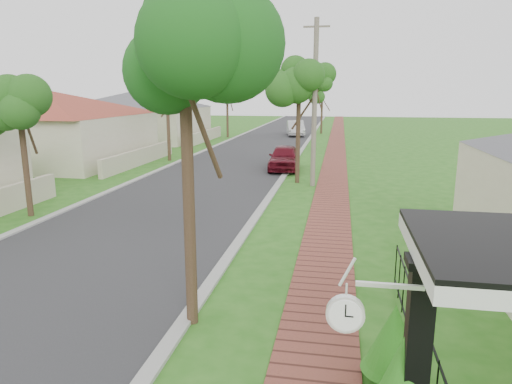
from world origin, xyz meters
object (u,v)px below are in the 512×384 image
Objects in this scene: utility_pole at (315,103)px; parked_car_red at (284,158)px; parked_car_white at (295,128)px; porch_post at (416,364)px; near_tree at (184,64)px; station_clock at (349,311)px.

parked_car_red is at bearing 113.55° from utility_pole.
parked_car_red is at bearing -95.93° from parked_car_white.
near_tree is at bearing 146.31° from porch_post.
utility_pole is (1.90, -4.36, 3.19)m from parked_car_red.
porch_post is 0.41× the size of near_tree.
utility_pole is at bearing 97.85° from porch_post.
porch_post is at bearing -81.67° from parked_car_red.
near_tree is at bearing -97.11° from parked_car_white.
porch_post is at bearing -92.16° from parked_car_white.
porch_post is at bearing -33.69° from near_tree.
porch_post reaches higher than parked_car_white.
utility_pole reaches higher than parked_car_white.
utility_pole reaches higher than parked_car_red.
porch_post is 16.71m from utility_pole.
parked_car_red is (-4.15, 20.68, -0.41)m from porch_post.
station_clock is (-0.86, -0.40, 0.83)m from porch_post.
near_tree is at bearing -91.76° from parked_car_red.
near_tree is at bearing 134.85° from station_clock.
utility_pole is at bearing -69.47° from parked_car_red.
station_clock is at bearing -93.39° from parked_car_white.
porch_post is 42.13m from parked_car_white.
porch_post is at bearing -82.15° from utility_pole.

